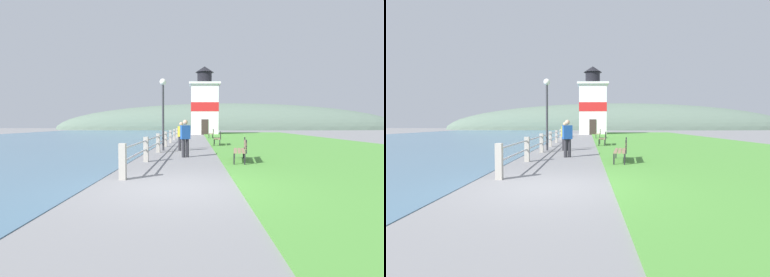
% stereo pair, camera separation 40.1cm
% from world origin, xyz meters
% --- Properties ---
extents(ground_plane, '(160.00, 160.00, 0.00)m').
position_xyz_m(ground_plane, '(0.00, 0.00, 0.00)').
color(ground_plane, slate).
extents(grass_verge, '(12.00, 47.99, 0.06)m').
position_xyz_m(grass_verge, '(7.53, 16.00, 0.03)').
color(grass_verge, '#4C8E38').
rests_on(grass_verge, ground_plane).
extents(water_strip, '(24.00, 76.78, 0.01)m').
position_xyz_m(water_strip, '(-14.03, 16.00, 0.01)').
color(water_strip, '#476B84').
rests_on(water_strip, ground_plane).
extents(seawall_railing, '(0.18, 26.37, 0.98)m').
position_xyz_m(seawall_railing, '(-1.43, 14.10, 0.56)').
color(seawall_railing, '#A8A399').
rests_on(seawall_railing, ground_plane).
extents(park_bench_near, '(0.73, 2.00, 0.94)m').
position_xyz_m(park_bench_near, '(2.29, 4.49, 0.54)').
color(park_bench_near, '#846B51').
rests_on(park_bench_near, ground_plane).
extents(park_bench_midway, '(0.61, 1.82, 0.94)m').
position_xyz_m(park_bench_midway, '(2.04, 13.09, 0.54)').
color(park_bench_midway, '#846B51').
rests_on(park_bench_midway, ground_plane).
extents(park_bench_far, '(0.54, 1.89, 0.94)m').
position_xyz_m(park_bench_far, '(2.07, 22.19, 0.54)').
color(park_bench_far, '#846B51').
rests_on(park_bench_far, ground_plane).
extents(lighthouse, '(4.09, 4.09, 9.12)m').
position_xyz_m(lighthouse, '(1.68, 33.62, 3.90)').
color(lighthouse, white).
rests_on(lighthouse, ground_plane).
extents(person_strolling, '(0.39, 0.22, 1.58)m').
position_xyz_m(person_strolling, '(-0.28, 9.44, 0.85)').
color(person_strolling, '#28282D').
rests_on(person_strolling, ground_plane).
extents(person_by_railing, '(0.46, 0.37, 1.67)m').
position_xyz_m(person_by_railing, '(0.06, 6.29, 0.90)').
color(person_by_railing, '#28282D').
rests_on(person_by_railing, ground_plane).
extents(lamp_post, '(0.36, 0.36, 3.96)m').
position_xyz_m(lamp_post, '(-1.28, 9.57, 2.74)').
color(lamp_post, '#333338').
rests_on(lamp_post, ground_plane).
extents(distant_hillside, '(80.00, 16.00, 12.00)m').
position_xyz_m(distant_hillside, '(8.00, 61.99, 0.00)').
color(distant_hillside, '#566B5B').
rests_on(distant_hillside, ground_plane).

